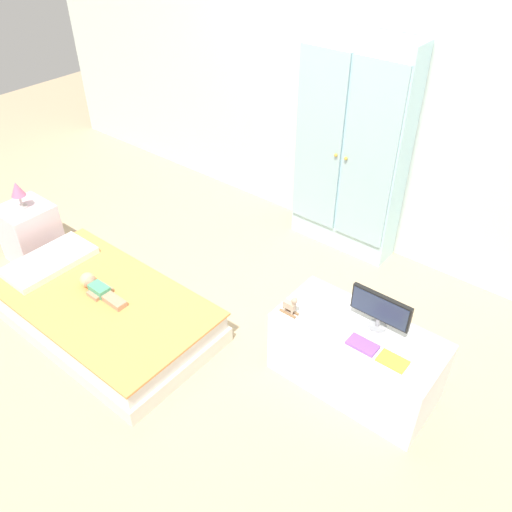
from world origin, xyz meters
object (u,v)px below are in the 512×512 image
at_px(doll, 95,286).
at_px(table_lamp, 17,190).
at_px(wardrobe, 351,150).
at_px(bed, 104,311).
at_px(tv_monitor, 380,309).
at_px(book_yellow, 393,361).
at_px(nightstand, 31,233).
at_px(tv_stand, 356,357).
at_px(book_purple, 363,345).
at_px(rocking_horse_toy, 291,305).

distance_m(doll, table_lamp, 0.98).
xyz_separation_m(doll, wardrobe, (0.76, 1.72, 0.51)).
xyz_separation_m(bed, doll, (-0.07, 0.02, 0.16)).
height_order(tv_monitor, book_yellow, tv_monitor).
bearing_deg(nightstand, table_lamp, -90.00).
bearing_deg(tv_stand, nightstand, -169.76).
xyz_separation_m(table_lamp, tv_monitor, (2.53, 0.52, -0.02)).
height_order(table_lamp, book_yellow, table_lamp).
bearing_deg(book_yellow, wardrobe, 129.23).
relative_size(bed, book_purple, 9.30).
distance_m(bed, table_lamp, 1.11).
bearing_deg(wardrobe, bed, -111.54).
relative_size(bed, nightstand, 3.36).
height_order(table_lamp, book_purple, table_lamp).
relative_size(bed, wardrobe, 0.93).
bearing_deg(wardrobe, tv_stand, -55.77).
relative_size(table_lamp, rocking_horse_toy, 1.61).
bearing_deg(table_lamp, doll, -7.09).
height_order(rocking_horse_toy, book_yellow, rocking_horse_toy).
bearing_deg(bed, rocking_horse_toy, 22.10).
bearing_deg(wardrobe, tv_monitor, -52.04).
bearing_deg(table_lamp, book_yellow, 7.37).
distance_m(bed, wardrobe, 1.99).
distance_m(tv_stand, book_yellow, 0.34).
relative_size(table_lamp, wardrobe, 0.13).
relative_size(tv_stand, rocking_horse_toy, 7.18).
bearing_deg(book_yellow, bed, -164.05).
xyz_separation_m(table_lamp, tv_stand, (2.47, 0.45, -0.36)).
xyz_separation_m(table_lamp, book_yellow, (2.71, 0.35, -0.14)).
relative_size(wardrobe, book_purple, 9.99).
xyz_separation_m(book_purple, book_yellow, (0.17, 0.00, -0.00)).
relative_size(doll, book_yellow, 2.68).
xyz_separation_m(bed, tv_monitor, (1.53, 0.66, 0.44)).
distance_m(table_lamp, book_yellow, 2.74).
relative_size(bed, tv_stand, 1.62).
height_order(nightstand, book_purple, book_purple).
bearing_deg(nightstand, bed, -7.91).
distance_m(table_lamp, book_purple, 2.57).
bearing_deg(tv_monitor, tv_stand, -128.82).
xyz_separation_m(bed, nightstand, (-1.00, 0.14, 0.10)).
distance_m(nightstand, table_lamp, 0.36).
height_order(tv_monitor, book_purple, tv_monitor).
bearing_deg(doll, tv_monitor, 21.59).
relative_size(nightstand, rocking_horse_toy, 3.46).
relative_size(nightstand, book_yellow, 2.97).
height_order(table_lamp, tv_stand, table_lamp).
relative_size(wardrobe, tv_stand, 1.74).
relative_size(bed, doll, 3.73).
bearing_deg(book_yellow, book_purple, 180.00).
relative_size(nightstand, tv_stand, 0.48).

